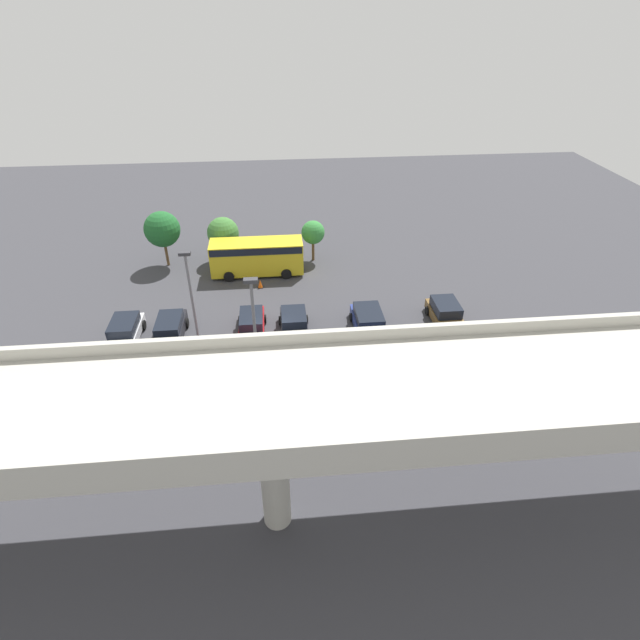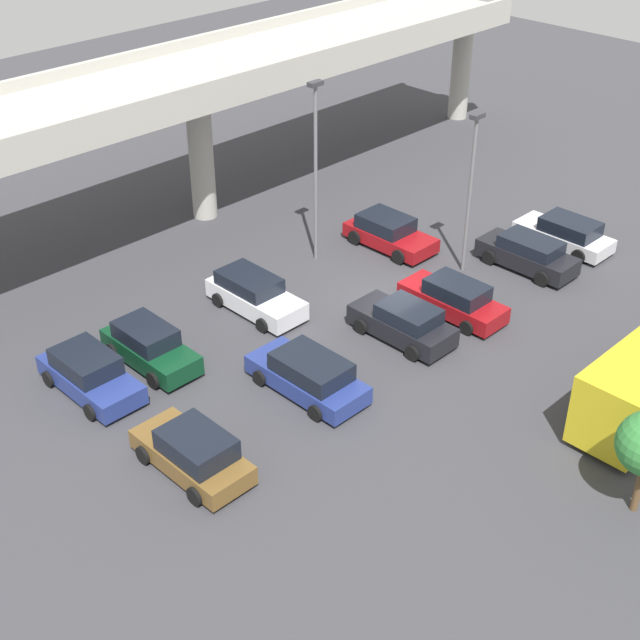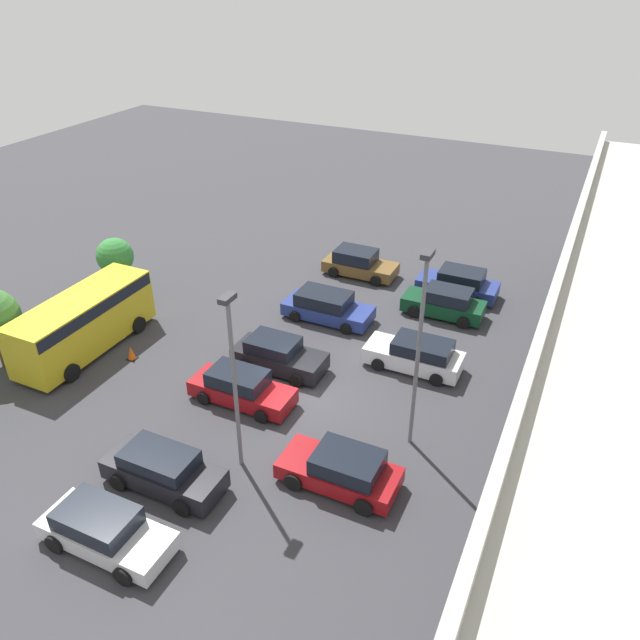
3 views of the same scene
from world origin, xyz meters
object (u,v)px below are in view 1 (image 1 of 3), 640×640
tree_front_left (313,233)px  parked_car_7 (170,330)px  parked_car_2 (369,322)px  parked_car_3 (346,377)px  shuttle_bus (257,255)px  tree_front_right (162,229)px  parked_car_0 (446,314)px  parked_car_8 (124,332)px  tree_front_centre (223,233)px  parked_car_4 (294,325)px  parked_car_1 (435,370)px  lamp_post_mid_lot (256,338)px  lamp_post_near_aisle (192,297)px  traffic_cone (260,284)px  parked_car_9 (477,368)px  parked_car_5 (252,325)px  parked_car_6 (204,384)px

tree_front_left → parked_car_7: bearing=46.2°
parked_car_2 → parked_car_7: parked_car_7 is taller
tree_front_left → parked_car_3: bearing=91.6°
shuttle_bus → tree_front_right: 8.39m
parked_car_0 → parked_car_8: 22.55m
shuttle_bus → tree_front_centre: bearing=137.3°
parked_car_3 → parked_car_4: parked_car_4 is taller
tree_front_left → parked_car_1: bearing=109.1°
parked_car_0 → lamp_post_mid_lot: lamp_post_mid_lot is taller
lamp_post_near_aisle → lamp_post_mid_lot: bearing=125.8°
shuttle_bus → tree_front_left: 5.42m
lamp_post_near_aisle → traffic_cone: bearing=-114.3°
shuttle_bus → lamp_post_near_aisle: (3.71, 11.21, 2.68)m
parked_car_1 → tree_front_left: (5.99, -17.32, 1.86)m
lamp_post_mid_lot → traffic_cone: size_ratio=12.11×
parked_car_3 → tree_front_centre: 19.92m
tree_front_right → parked_car_7: bearing=99.7°
parked_car_9 → tree_front_centre: 24.43m
parked_car_1 → parked_car_4: parked_car_1 is taller
parked_car_3 → parked_car_5: parked_car_3 is taller
tree_front_right → traffic_cone: bearing=148.9°
parked_car_1 → parked_car_2: (3.06, -5.67, -0.03)m
parked_car_4 → traffic_cone: 7.30m
parked_car_2 → lamp_post_mid_lot: lamp_post_mid_lot is taller
parked_car_5 → tree_front_centre: (2.54, -11.83, 1.95)m
parked_car_9 → tree_front_left: bearing=26.4°
parked_car_5 → traffic_cone: size_ratio=6.74×
traffic_cone → tree_front_centre: bearing=-59.4°
parked_car_4 → shuttle_bus: (2.60, -9.43, 0.99)m
parked_car_5 → shuttle_bus: (-0.34, -9.17, 1.00)m
parked_car_4 → tree_front_centre: bearing=-155.6°
parked_car_9 → lamp_post_mid_lot: 13.95m
parked_car_1 → lamp_post_near_aisle: bearing=74.6°
parked_car_6 → parked_car_8: bearing=44.4°
parked_car_8 → lamp_post_near_aisle: bearing=68.7°
parked_car_3 → parked_car_4: (2.80, -5.93, -0.01)m
parked_car_9 → lamp_post_near_aisle: 18.11m
parked_car_0 → tree_front_left: bearing=-142.3°
tree_front_left → traffic_cone: (4.72, 4.63, -2.31)m
tree_front_right → lamp_post_mid_lot: bearing=113.2°
parked_car_9 → parked_car_2: bearing=44.7°
tree_front_centre → traffic_cone: bearing=120.6°
parked_car_2 → parked_car_3: bearing=-22.8°
parked_car_0 → tree_front_left: (8.65, -11.19, 1.88)m
parked_car_5 → traffic_cone: (-0.54, -6.63, -0.40)m
parked_car_1 → tree_front_left: 18.42m
parked_car_9 → lamp_post_mid_lot: size_ratio=0.54×
parked_car_0 → parked_car_5: (13.91, 0.07, -0.03)m
parked_car_6 → lamp_post_mid_lot: 5.62m
parked_car_4 → tree_front_left: bearing=168.6°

